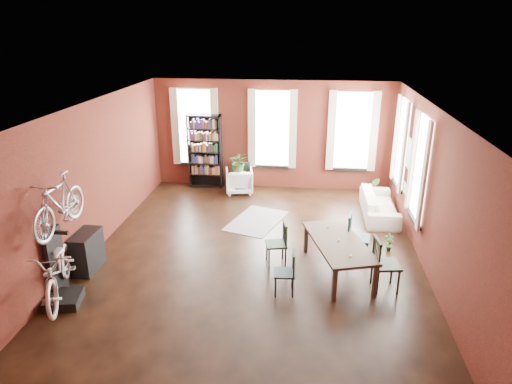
# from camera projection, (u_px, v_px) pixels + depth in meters

# --- Properties ---
(room) EXTENTS (9.00, 9.04, 3.22)m
(room) POSITION_uv_depth(u_px,v_px,m) (269.00, 153.00, 9.58)
(room) COLOR black
(room) RESTS_ON ground
(dining_table) EXTENTS (1.46, 2.20, 0.69)m
(dining_table) POSITION_uv_depth(u_px,v_px,m) (338.00, 257.00, 9.08)
(dining_table) COLOR #483A2B
(dining_table) RESTS_ON ground
(dining_chair_a) EXTENTS (0.42, 0.42, 0.84)m
(dining_chair_a) POSITION_uv_depth(u_px,v_px,m) (284.00, 273.00, 8.35)
(dining_chair_a) COLOR #162E31
(dining_chair_a) RESTS_ON ground
(dining_chair_b) EXTENTS (0.50, 0.50, 0.90)m
(dining_chair_b) POSITION_uv_depth(u_px,v_px,m) (276.00, 244.00, 9.37)
(dining_chair_b) COLOR #1D2F1B
(dining_chair_b) RESTS_ON ground
(dining_chair_c) EXTENTS (0.55, 0.55, 1.04)m
(dining_chair_c) POSITION_uv_depth(u_px,v_px,m) (386.00, 264.00, 8.44)
(dining_chair_c) COLOR black
(dining_chair_c) RESTS_ON ground
(dining_chair_d) EXTENTS (0.54, 0.54, 1.00)m
(dining_chair_d) POSITION_uv_depth(u_px,v_px,m) (358.00, 238.00, 9.54)
(dining_chair_d) COLOR #1B3B38
(dining_chair_d) RESTS_ON ground
(bookshelf) EXTENTS (1.00, 0.32, 2.20)m
(bookshelf) POSITION_uv_depth(u_px,v_px,m) (205.00, 151.00, 13.62)
(bookshelf) COLOR black
(bookshelf) RESTS_ON ground
(white_armchair) EXTENTS (0.89, 0.85, 0.79)m
(white_armchair) POSITION_uv_depth(u_px,v_px,m) (239.00, 180.00, 13.36)
(white_armchair) COLOR white
(white_armchair) RESTS_ON ground
(cream_sofa) EXTENTS (0.61, 2.08, 0.81)m
(cream_sofa) POSITION_uv_depth(u_px,v_px,m) (380.00, 201.00, 11.74)
(cream_sofa) COLOR beige
(cream_sofa) RESTS_ON ground
(striped_rug) EXTENTS (1.58, 2.00, 0.01)m
(striped_rug) POSITION_uv_depth(u_px,v_px,m) (256.00, 221.00, 11.54)
(striped_rug) COLOR black
(striped_rug) RESTS_ON ground
(bike_trainer) EXTENTS (0.70, 0.70, 0.17)m
(bike_trainer) POSITION_uv_depth(u_px,v_px,m) (64.00, 299.00, 8.13)
(bike_trainer) COLOR black
(bike_trainer) RESTS_ON ground
(bike_wall_rack) EXTENTS (0.16, 0.60, 1.30)m
(bike_wall_rack) POSITION_uv_depth(u_px,v_px,m) (56.00, 262.00, 8.26)
(bike_wall_rack) COLOR black
(bike_wall_rack) RESTS_ON ground
(console_table) EXTENTS (0.40, 0.80, 0.80)m
(console_table) POSITION_uv_depth(u_px,v_px,m) (87.00, 251.00, 9.17)
(console_table) COLOR black
(console_table) RESTS_ON ground
(plant_stand) EXTENTS (0.39, 0.39, 0.65)m
(plant_stand) POSITION_uv_depth(u_px,v_px,m) (240.00, 183.00, 13.29)
(plant_stand) COLOR black
(plant_stand) RESTS_ON ground
(plant_by_sofa) EXTENTS (0.42, 0.71, 0.31)m
(plant_by_sofa) POSITION_uv_depth(u_px,v_px,m) (372.00, 196.00, 12.80)
(plant_by_sofa) COLOR #305522
(plant_by_sofa) RESTS_ON ground
(plant_small) EXTENTS (0.28, 0.43, 0.14)m
(plant_small) POSITION_uv_depth(u_px,v_px,m) (388.00, 248.00, 10.03)
(plant_small) COLOR #295020
(plant_small) RESTS_ON ground
(bicycle_floor) EXTENTS (0.99, 1.20, 1.96)m
(bicycle_floor) POSITION_uv_depth(u_px,v_px,m) (54.00, 246.00, 7.76)
(bicycle_floor) COLOR beige
(bicycle_floor) RESTS_ON bike_trainer
(bicycle_hung) EXTENTS (0.47, 1.00, 1.66)m
(bicycle_hung) POSITION_uv_depth(u_px,v_px,m) (56.00, 186.00, 7.71)
(bicycle_hung) COLOR #A5A8AD
(bicycle_hung) RESTS_ON bike_wall_rack
(plant_on_stand) EXTENTS (0.65, 0.70, 0.49)m
(plant_on_stand) POSITION_uv_depth(u_px,v_px,m) (239.00, 164.00, 13.06)
(plant_on_stand) COLOR #325421
(plant_on_stand) RESTS_ON plant_stand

